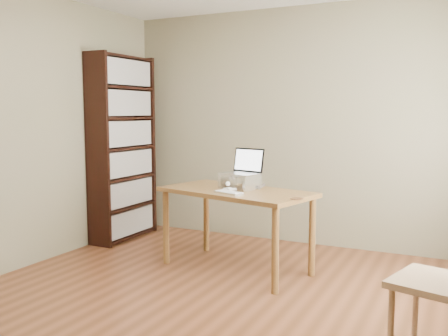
% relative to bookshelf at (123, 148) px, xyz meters
% --- Properties ---
extents(room, '(4.04, 4.54, 2.64)m').
position_rel_bookshelf_xyz_m(room, '(1.86, -1.54, 0.25)').
color(room, '#582F17').
rests_on(room, ground).
extents(bookshelf, '(0.30, 0.90, 2.10)m').
position_rel_bookshelf_xyz_m(bookshelf, '(0.00, 0.00, 0.00)').
color(bookshelf, black).
rests_on(bookshelf, ground).
extents(desk, '(1.52, 1.02, 0.75)m').
position_rel_bookshelf_xyz_m(desk, '(1.66, -0.49, -0.40)').
color(desk, brown).
rests_on(desk, ground).
extents(laptop_stand, '(0.32, 0.25, 0.13)m').
position_rel_bookshelf_xyz_m(laptop_stand, '(1.66, -0.41, -0.22)').
color(laptop_stand, silver).
rests_on(laptop_stand, desk).
extents(laptop, '(0.38, 0.36, 0.24)m').
position_rel_bookshelf_xyz_m(laptop, '(1.66, -0.36, -0.11)').
color(laptop, silver).
rests_on(laptop, laptop_stand).
extents(keyboard, '(0.29, 0.19, 0.02)m').
position_rel_bookshelf_xyz_m(keyboard, '(1.69, -0.71, -0.29)').
color(keyboard, silver).
rests_on(keyboard, desk).
extents(coaster, '(0.11, 0.11, 0.01)m').
position_rel_bookshelf_xyz_m(coaster, '(2.31, -0.72, -0.30)').
color(coaster, brown).
rests_on(coaster, desk).
extents(cat, '(0.24, 0.48, 0.14)m').
position_rel_bookshelf_xyz_m(cat, '(1.69, -0.38, -0.24)').
color(cat, '#4F483E').
rests_on(cat, desk).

